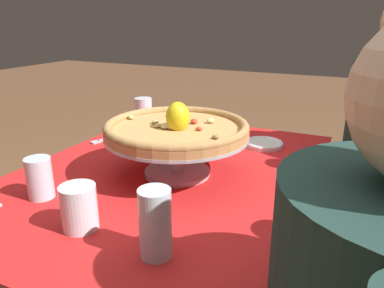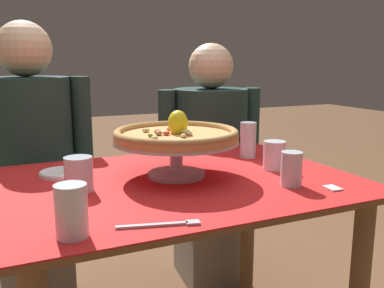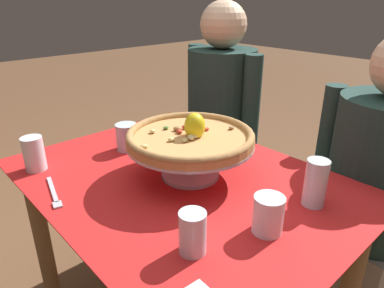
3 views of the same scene
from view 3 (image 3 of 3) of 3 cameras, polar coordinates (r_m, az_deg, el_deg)
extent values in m
cylinder|color=olive|center=(1.54, -23.11, -15.06)|extent=(0.06, 0.06, 0.68)
cylinder|color=olive|center=(1.78, -3.59, -7.36)|extent=(0.06, 0.06, 0.68)
cube|color=olive|center=(1.12, -1.85, -6.39)|extent=(1.04, 0.76, 0.02)
cube|color=red|center=(1.11, -1.86, -5.74)|extent=(1.08, 0.80, 0.00)
cylinder|color=#B7B7C1|center=(1.13, -0.27, -4.90)|extent=(0.19, 0.19, 0.01)
cylinder|color=#B7B7C1|center=(1.10, -0.27, -2.37)|extent=(0.04, 0.04, 0.10)
cylinder|color=#B7B7C1|center=(1.08, -0.28, 0.17)|extent=(0.40, 0.40, 0.01)
cylinder|color=tan|center=(1.08, -0.28, 0.86)|extent=(0.40, 0.40, 0.02)
torus|color=#AF7D47|center=(1.07, -0.28, 1.56)|extent=(0.40, 0.40, 0.02)
ellipsoid|color=tan|center=(1.03, -3.55, 0.83)|extent=(0.02, 0.02, 0.01)
ellipsoid|color=beige|center=(1.04, -0.16, 1.12)|extent=(0.04, 0.04, 0.02)
ellipsoid|color=tan|center=(0.99, -7.87, -0.37)|extent=(0.03, 0.03, 0.01)
ellipsoid|color=#C63D28|center=(1.11, 2.40, 2.47)|extent=(0.02, 0.02, 0.01)
ellipsoid|color=#4C7533|center=(1.12, -4.30, 2.67)|extent=(0.02, 0.02, 0.01)
ellipsoid|color=#996B42|center=(1.13, 6.46, 2.66)|extent=(0.02, 0.02, 0.01)
ellipsoid|color=#C63D28|center=(1.12, -1.07, 2.81)|extent=(0.03, 0.03, 0.01)
ellipsoid|color=tan|center=(1.02, -1.21, 0.65)|extent=(0.03, 0.03, 0.01)
ellipsoid|color=beige|center=(1.05, 0.27, 1.37)|extent=(0.04, 0.04, 0.02)
ellipsoid|color=#C63D28|center=(1.09, -2.07, 2.08)|extent=(0.03, 0.02, 0.01)
ellipsoid|color=tan|center=(1.17, -0.40, 3.60)|extent=(0.03, 0.03, 0.01)
ellipsoid|color=tan|center=(1.10, -6.49, 2.12)|extent=(0.03, 0.03, 0.01)
ellipsoid|color=#996B42|center=(1.11, -2.42, 2.54)|extent=(0.03, 0.03, 0.01)
ellipsoid|color=yellow|center=(1.06, 0.45, 2.94)|extent=(0.08, 0.08, 0.08)
cylinder|color=silver|center=(1.32, -10.63, 1.14)|extent=(0.08, 0.08, 0.10)
cylinder|color=silver|center=(1.33, -10.56, 0.26)|extent=(0.07, 0.07, 0.06)
cylinder|color=silver|center=(1.01, 19.57, -6.02)|extent=(0.06, 0.06, 0.14)
cylinder|color=silver|center=(1.03, 19.30, -7.80)|extent=(0.05, 0.05, 0.06)
cylinder|color=white|center=(0.88, 12.36, -11.21)|extent=(0.08, 0.08, 0.10)
cylinder|color=silver|center=(0.89, 12.22, -12.51)|extent=(0.07, 0.07, 0.05)
cylinder|color=white|center=(1.26, -24.47, -1.44)|extent=(0.07, 0.07, 0.12)
cylinder|color=silver|center=(1.26, -24.33, -2.18)|extent=(0.06, 0.06, 0.08)
cylinder|color=silver|center=(0.80, 0.09, -14.30)|extent=(0.06, 0.06, 0.10)
cylinder|color=silver|center=(0.81, 0.08, -15.50)|extent=(0.06, 0.06, 0.06)
cylinder|color=white|center=(1.46, -4.65, 1.84)|extent=(0.13, 0.13, 0.01)
torus|color=white|center=(1.46, -4.66, 2.06)|extent=(0.13, 0.13, 0.01)
cube|color=#B7B7C1|center=(1.13, -21.87, -6.93)|extent=(0.16, 0.05, 0.01)
cube|color=#B7B7C1|center=(1.05, -21.15, -9.27)|extent=(0.04, 0.03, 0.01)
cube|color=gray|center=(1.97, 4.25, -7.93)|extent=(0.31, 0.35, 0.46)
cylinder|color=#1E3833|center=(1.76, 4.74, 6.33)|extent=(0.36, 0.36, 0.55)
sphere|color=beige|center=(1.69, 5.19, 18.90)|extent=(0.22, 0.22, 0.22)
cylinder|color=#1E3833|center=(1.90, 0.65, 8.99)|extent=(0.08, 0.08, 0.47)
cylinder|color=#1E3833|center=(1.61, 9.64, 5.97)|extent=(0.08, 0.08, 0.47)
cube|color=gray|center=(1.62, 25.22, -18.84)|extent=(0.31, 0.35, 0.44)
cylinder|color=#1E3833|center=(1.37, 28.59, -3.67)|extent=(0.38, 0.38, 0.51)
cylinder|color=#1E3833|center=(1.44, 21.40, 0.59)|extent=(0.08, 0.08, 0.43)
camera|label=1|loc=(1.13, 54.21, 8.04)|focal=34.65mm
camera|label=2|loc=(1.35, -65.42, 2.27)|focal=39.18mm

